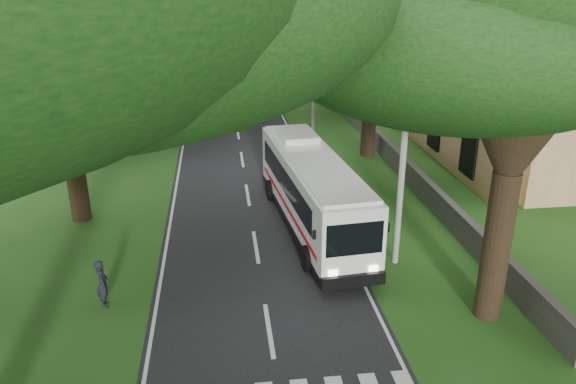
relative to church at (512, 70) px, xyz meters
name	(u,v)px	position (x,y,z in m)	size (l,w,h in m)	color
ground	(275,371)	(-17.86, -21.55, -4.91)	(140.00, 140.00, 0.00)	#214A15
road	(239,138)	(-17.86, 3.45, -4.90)	(8.00, 120.00, 0.04)	black
property_wall	(367,129)	(-8.86, 2.45, -4.31)	(0.35, 50.00, 1.20)	#383533
church	(512,70)	(0.00, 0.00, 0.00)	(14.00, 24.00, 11.60)	tan
pole_near	(403,164)	(-12.36, -15.55, -0.73)	(1.60, 0.24, 8.00)	gray
pole_mid	(314,74)	(-12.36, 4.45, -0.73)	(1.60, 0.24, 8.00)	gray
pole_far	(282,41)	(-12.36, 24.45, -0.73)	(1.60, 0.24, 8.00)	gray
coach_bus	(312,189)	(-15.17, -11.78, -3.07)	(3.56, 11.79, 3.42)	white
distant_car_a	(199,91)	(-20.86, 16.74, -4.18)	(1.65, 4.11, 1.40)	silver
distant_car_b	(221,62)	(-18.66, 35.09, -4.27)	(1.29, 3.71, 1.22)	navy
distant_car_c	(249,53)	(-14.86, 41.28, -4.18)	(1.96, 4.82, 1.40)	maroon
pedestrian	(103,284)	(-23.45, -17.35, -4.01)	(0.65, 0.43, 1.79)	black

